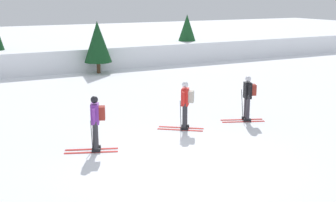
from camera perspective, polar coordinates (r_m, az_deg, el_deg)
The scene contains 7 objects.
ground_plane at distance 12.52m, azimuth 1.59°, elevation -7.92°, with size 120.00×120.00×0.00m, color white.
far_snow_ridge at distance 31.37m, azimuth -16.64°, elevation 5.90°, with size 80.00×9.47×1.37m, color white.
skier_purple at distance 13.23m, azimuth -9.37°, elevation -2.54°, with size 1.63×0.95×1.71m.
skier_black at distance 16.49m, azimuth 10.37°, elevation 0.64°, with size 1.62×0.96×1.71m.
skier_red at distance 15.20m, azimuth 2.31°, elevation -0.25°, with size 1.50×1.26×1.71m.
conifer_far_right at distance 31.95m, azimuth 2.49°, elevation 8.93°, with size 1.66×1.66×3.26m.
conifer_far_centre at distance 26.63m, azimuth -9.15°, elevation 7.61°, with size 1.65×1.65×3.12m.
Camera 1 is at (-5.60, -10.21, 4.60)m, focal length 46.81 mm.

